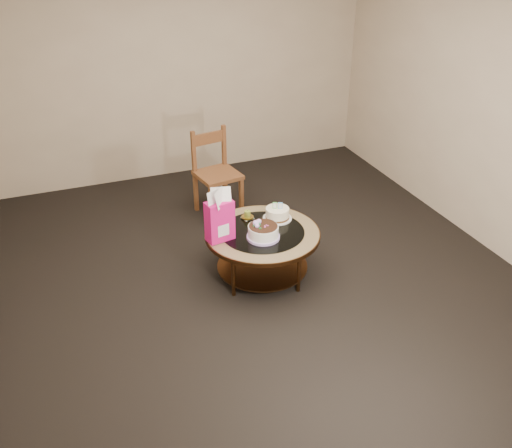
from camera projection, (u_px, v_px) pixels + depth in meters
name	position (u px, v px, depth m)	size (l,w,h in m)	color
ground	(262.00, 274.00, 5.23)	(5.00, 5.00, 0.00)	black
room_walls	(263.00, 112.00, 4.47)	(4.52, 5.02, 2.61)	#BAA88D
coffee_table	(262.00, 239.00, 5.04)	(1.02, 1.02, 0.46)	#502F17
decorated_cake	(263.00, 232.00, 4.88)	(0.29, 0.29, 0.17)	#C0A2E5
cream_cake	(277.00, 214.00, 5.18)	(0.27, 0.27, 0.17)	white
gift_bag	(219.00, 216.00, 4.78)	(0.25, 0.20, 0.46)	#E21587
pillar_candle	(247.00, 216.00, 5.20)	(0.12, 0.12, 0.08)	#F0DA63
dining_chair	(216.00, 173.00, 6.07)	(0.49, 0.49, 0.92)	brown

